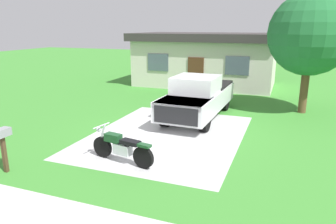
{
  "coord_description": "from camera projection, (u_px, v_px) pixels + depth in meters",
  "views": [
    {
      "loc": [
        4.02,
        -10.45,
        3.93
      ],
      "look_at": [
        0.04,
        -0.01,
        0.9
      ],
      "focal_mm": 33.81,
      "sensor_mm": 36.0,
      "label": 1
    }
  ],
  "objects": [
    {
      "name": "neighbor_house",
      "position": [
        206.0,
        59.0,
        21.68
      ],
      "size": [
        9.6,
        5.6,
        3.5
      ],
      "color": "beige",
      "rests_on": "ground"
    },
    {
      "name": "ground_plane",
      "position": [
        167.0,
        135.0,
        11.84
      ],
      "size": [
        80.0,
        80.0,
        0.0
      ],
      "primitive_type": "plane",
      "color": "#3B8630"
    },
    {
      "name": "driveway_pad",
      "position": [
        167.0,
        135.0,
        11.84
      ],
      "size": [
        5.4,
        7.01,
        0.01
      ],
      "primitive_type": "cube",
      "color": "#B7B7B7",
      "rests_on": "ground"
    },
    {
      "name": "pickup_truck",
      "position": [
        199.0,
        96.0,
        13.97
      ],
      "size": [
        2.15,
        5.68,
        1.9
      ],
      "color": "black",
      "rests_on": "ground"
    },
    {
      "name": "shade_tree",
      "position": [
        310.0,
        34.0,
        14.01
      ],
      "size": [
        3.71,
        3.71,
        5.47
      ],
      "color": "brown",
      "rests_on": "ground"
    },
    {
      "name": "mailbox",
      "position": [
        2.0,
        139.0,
        8.6
      ],
      "size": [
        0.26,
        0.48,
        1.26
      ],
      "color": "#4C3823",
      "rests_on": "ground"
    },
    {
      "name": "motorcycle",
      "position": [
        121.0,
        147.0,
        9.36
      ],
      "size": [
        2.19,
        0.78,
        1.09
      ],
      "color": "black",
      "rests_on": "ground"
    }
  ]
}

